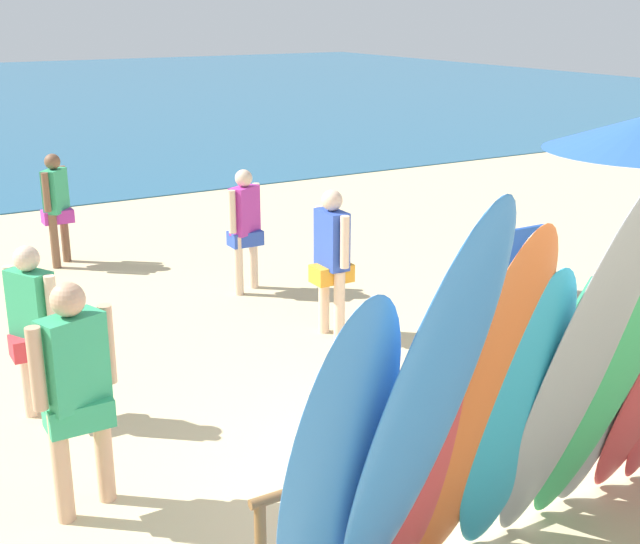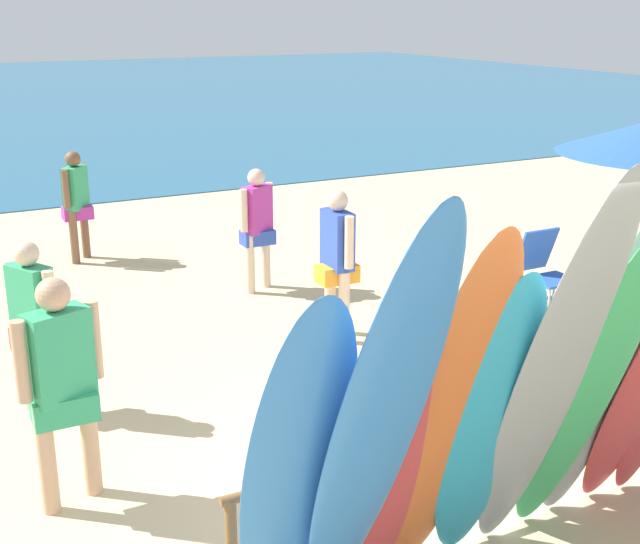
# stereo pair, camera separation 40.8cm
# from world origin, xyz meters

# --- Properties ---
(ground) EXTENTS (60.00, 60.00, 0.00)m
(ground) POSITION_xyz_m (0.00, 14.00, 0.00)
(ground) COLOR #D3BC8C
(surfboard_rack) EXTENTS (3.72, 0.07, 0.62)m
(surfboard_rack) POSITION_xyz_m (0.00, 0.00, 0.51)
(surfboard_rack) COLOR brown
(surfboard_rack) RESTS_ON ground
(surfboard_blue_0) EXTENTS (0.60, 0.81, 2.11)m
(surfboard_blue_0) POSITION_xyz_m (-1.65, -0.58, 1.05)
(surfboard_blue_0) COLOR #337AD1
(surfboard_blue_0) RESTS_ON ground
(surfboard_blue_1) EXTENTS (0.61, 1.10, 2.57)m
(surfboard_blue_1) POSITION_xyz_m (-1.30, -0.77, 1.28)
(surfboard_blue_1) COLOR #337AD1
(surfboard_blue_1) RESTS_ON ground
(surfboard_red_2) EXTENTS (0.58, 0.68, 1.94)m
(surfboard_red_2) POSITION_xyz_m (-1.02, -0.55, 0.97)
(surfboard_red_2) COLOR #D13D42
(surfboard_red_2) RESTS_ON ground
(surfboard_orange_3) EXTENTS (0.60, 0.80, 2.30)m
(surfboard_orange_3) POSITION_xyz_m (-0.73, -0.61, 1.15)
(surfboard_orange_3) COLOR orange
(surfboard_orange_3) RESTS_ON ground
(surfboard_teal_4) EXTENTS (0.57, 0.74, 2.03)m
(surfboard_teal_4) POSITION_xyz_m (-0.47, -0.59, 1.01)
(surfboard_teal_4) COLOR #289EC6
(surfboard_teal_4) RESTS_ON ground
(surfboard_grey_5) EXTENTS (0.56, 1.07, 2.60)m
(surfboard_grey_5) POSITION_xyz_m (-0.20, -0.77, 1.30)
(surfboard_grey_5) COLOR #999EA3
(surfboard_grey_5) RESTS_ON ground
(surfboard_green_6) EXTENTS (0.55, 1.01, 2.27)m
(surfboard_green_6) POSITION_xyz_m (0.14, -0.70, 1.13)
(surfboard_green_6) COLOR #38B266
(surfboard_green_6) RESTS_ON ground
(surfboard_grey_7) EXTENTS (0.57, 0.82, 2.41)m
(surfboard_grey_7) POSITION_xyz_m (0.42, -0.59, 1.21)
(surfboard_grey_7) COLOR #999EA3
(surfboard_grey_7) RESTS_ON ground
(beachgoer_strolling) EXTENTS (0.39, 0.51, 1.50)m
(beachgoer_strolling) POSITION_xyz_m (-2.41, 2.81, 0.86)
(beachgoer_strolling) COLOR beige
(beachgoer_strolling) RESTS_ON ground
(beachgoer_photographing) EXTENTS (0.39, 0.45, 1.47)m
(beachgoer_photographing) POSITION_xyz_m (-1.18, 7.14, 0.85)
(beachgoer_photographing) COLOR brown
(beachgoer_photographing) RESTS_ON ground
(beachgoer_near_rack) EXTENTS (0.59, 0.33, 1.63)m
(beachgoer_near_rack) POSITION_xyz_m (-2.45, 1.33, 0.94)
(beachgoer_near_rack) COLOR tan
(beachgoer_near_rack) RESTS_ON ground
(beachgoer_midbeach) EXTENTS (0.50, 0.34, 1.47)m
(beachgoer_midbeach) POSITION_xyz_m (0.47, 4.93, 0.85)
(beachgoer_midbeach) COLOR beige
(beachgoer_midbeach) RESTS_ON ground
(beachgoer_by_water) EXTENTS (0.40, 0.59, 1.55)m
(beachgoer_by_water) POSITION_xyz_m (0.59, 3.16, 0.89)
(beachgoer_by_water) COLOR beige
(beachgoer_by_water) RESTS_ON ground
(beach_chair_red) EXTENTS (0.51, 0.72, 0.81)m
(beach_chair_red) POSITION_xyz_m (2.73, 1.46, 0.43)
(beach_chair_red) COLOR #B7B7BC
(beach_chair_red) RESTS_ON ground
(beach_chair_blue) EXTENTS (0.51, 0.66, 0.83)m
(beach_chair_blue) POSITION_xyz_m (3.24, 3.09, 0.43)
(beach_chair_blue) COLOR #B7B7BC
(beach_chair_blue) RESTS_ON ground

